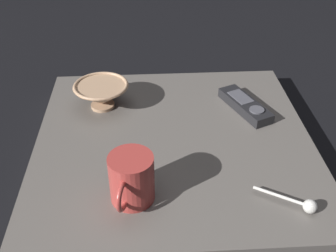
{
  "coord_description": "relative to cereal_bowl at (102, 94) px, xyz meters",
  "views": [
    {
      "loc": [
        -0.7,
        0.06,
        0.59
      ],
      "look_at": [
        0.02,
        0.01,
        0.07
      ],
      "focal_mm": 43.54,
      "sensor_mm": 36.0,
      "label": 1
    }
  ],
  "objects": [
    {
      "name": "cereal_bowl",
      "position": [
        0.0,
        0.0,
        0.0
      ],
      "size": [
        0.13,
        0.13,
        0.06
      ],
      "color": "tan",
      "rests_on": "table"
    },
    {
      "name": "coffee_mug",
      "position": [
        -0.31,
        -0.08,
        0.01
      ],
      "size": [
        0.11,
        0.08,
        0.09
      ],
      "color": "#A53833",
      "rests_on": "table"
    },
    {
      "name": "table",
      "position": [
        -0.14,
        -0.16,
        -0.06
      ],
      "size": [
        0.6,
        0.6,
        0.05
      ],
      "color": "#5B5651",
      "rests_on": "ground"
    },
    {
      "name": "teaspoon",
      "position": [
        -0.36,
        -0.38,
        -0.02
      ],
      "size": [
        0.07,
        0.1,
        0.03
      ],
      "color": "silver",
      "rests_on": "table"
    },
    {
      "name": "tv_remote_near",
      "position": [
        -0.03,
        -0.34,
        -0.02
      ],
      "size": [
        0.17,
        0.11,
        0.03
      ],
      "color": "black",
      "rests_on": "table"
    },
    {
      "name": "ground_plane",
      "position": [
        -0.14,
        -0.16,
        -0.09
      ],
      "size": [
        6.0,
        6.0,
        0.0
      ],
      "primitive_type": "plane",
      "color": "black"
    }
  ]
}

